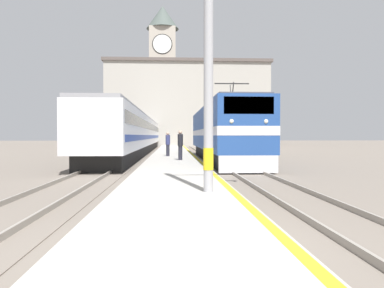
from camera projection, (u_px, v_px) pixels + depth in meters
name	position (u px, v px, depth m)	size (l,w,h in m)	color
ground_plane	(173.00, 154.00, 35.97)	(200.00, 200.00, 0.00)	#70665B
platform	(173.00, 156.00, 30.98)	(3.45, 140.00, 0.28)	#ADA89E
rail_track_near	(214.00, 157.00, 31.16)	(2.83, 140.00, 0.16)	#70665B
rail_track_far	(128.00, 157.00, 30.78)	(2.84, 140.00, 0.16)	#70665B
locomotive_train	(221.00, 133.00, 26.93)	(2.92, 19.83, 4.90)	black
passenger_train	(141.00, 134.00, 43.40)	(2.92, 53.67, 3.71)	black
catenary_mast	(212.00, 50.00, 10.10)	(2.83, 0.28, 7.69)	#9E9EA3
person_on_platform	(180.00, 144.00, 23.49)	(0.34, 0.34, 1.87)	#23232D
second_waiting_passenger	(168.00, 143.00, 27.93)	(0.34, 0.34, 1.80)	#23232D
clock_tower	(163.00, 71.00, 69.95)	(5.99, 5.99, 26.02)	#ADA393
station_building	(187.00, 105.00, 63.55)	(27.31, 8.73, 14.16)	#A8A399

